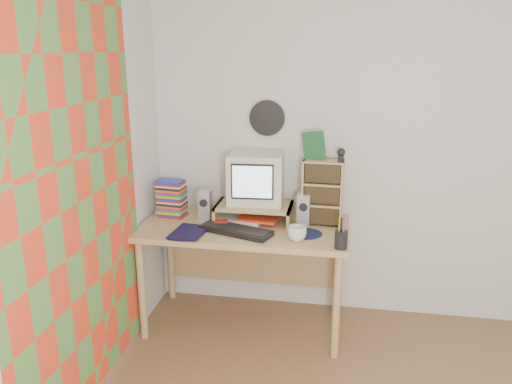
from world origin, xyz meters
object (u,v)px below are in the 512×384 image
at_px(crt_monitor, 256,178).
at_px(keyboard, 236,230).
at_px(cd_rack, 322,193).
at_px(dvd_stack, 172,198).
at_px(desk, 246,240).
at_px(diary, 174,229).
at_px(mug, 297,233).

bearing_deg(crt_monitor, keyboard, -108.50).
bearing_deg(cd_rack, dvd_stack, -176.30).
bearing_deg(crt_monitor, cd_rack, -7.39).
bearing_deg(keyboard, dvd_stack, 172.83).
xyz_separation_m(desk, dvd_stack, (-0.54, 0.04, 0.27)).
xyz_separation_m(crt_monitor, dvd_stack, (-0.60, -0.04, -0.16)).
distance_m(crt_monitor, dvd_stack, 0.62).
bearing_deg(dvd_stack, desk, 1.30).
bearing_deg(desk, dvd_stack, 175.31).
relative_size(desk, diary, 5.69).
height_order(crt_monitor, cd_rack, crt_monitor).
bearing_deg(dvd_stack, cd_rack, 6.56).
distance_m(keyboard, diary, 0.40).
distance_m(desk, keyboard, 0.26).
height_order(cd_rack, diary, cd_rack).
height_order(keyboard, cd_rack, cd_rack).
bearing_deg(diary, mug, 4.62).
height_order(desk, dvd_stack, dvd_stack).
xyz_separation_m(crt_monitor, cd_rack, (0.46, -0.03, -0.07)).
relative_size(dvd_stack, mug, 2.19).
bearing_deg(diary, dvd_stack, 115.55).
height_order(desk, diary, diary).
bearing_deg(keyboard, cd_rack, 45.38).
distance_m(keyboard, cd_rack, 0.64).
bearing_deg(desk, cd_rack, 6.13).
relative_size(keyboard, diary, 1.96).
bearing_deg(crt_monitor, desk, -125.05).
relative_size(keyboard, cd_rack, 1.08).
bearing_deg(desk, diary, -146.53).
bearing_deg(diary, cd_rack, 24.13).
distance_m(desk, diary, 0.53).
bearing_deg(mug, diary, -179.87).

